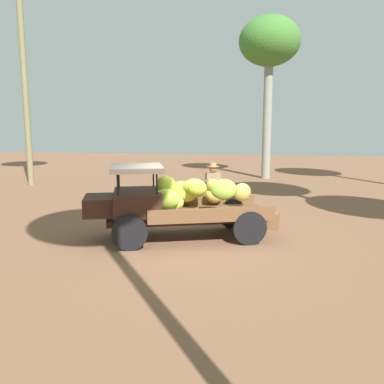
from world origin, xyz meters
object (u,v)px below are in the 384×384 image
(farmer, at_px, (213,189))
(loose_banana_bunch, at_px, (184,212))
(truck, at_px, (170,202))
(wooden_crate, at_px, (270,220))

(farmer, height_order, loose_banana_bunch, farmer)
(truck, height_order, wooden_crate, truck)
(truck, distance_m, wooden_crate, 2.94)
(truck, distance_m, farmer, 1.95)
(loose_banana_bunch, bearing_deg, wooden_crate, 163.62)
(truck, relative_size, loose_banana_bunch, 8.78)
(truck, xyz_separation_m, wooden_crate, (-2.47, -1.42, -0.70))
(truck, distance_m, loose_banana_bunch, 2.29)
(truck, height_order, farmer, truck)
(truck, bearing_deg, loose_banana_bunch, -106.73)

